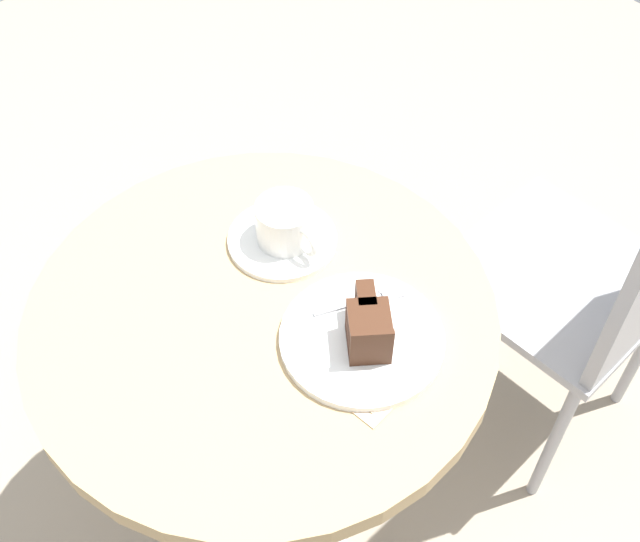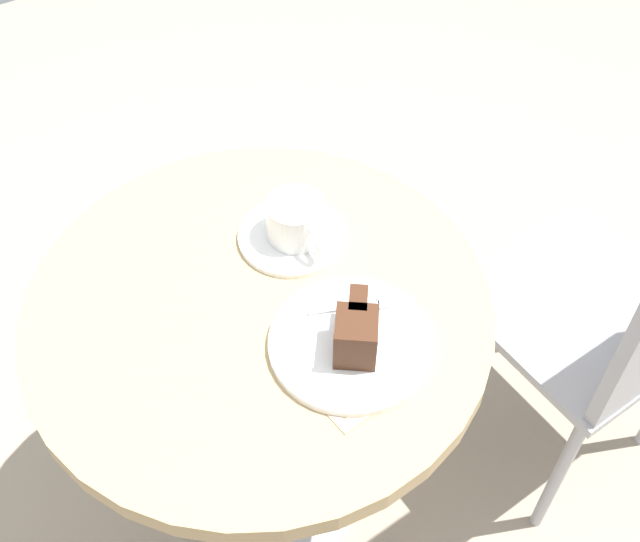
{
  "view_description": "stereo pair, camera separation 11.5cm",
  "coord_description": "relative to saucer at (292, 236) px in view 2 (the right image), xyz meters",
  "views": [
    {
      "loc": [
        0.6,
        -0.38,
        1.6
      ],
      "look_at": [
        0.02,
        0.09,
        0.72
      ],
      "focal_mm": 45.0,
      "sensor_mm": 36.0,
      "label": 1
    },
    {
      "loc": [
        0.66,
        -0.28,
        1.6
      ],
      "look_at": [
        0.02,
        0.09,
        0.72
      ],
      "focal_mm": 45.0,
      "sensor_mm": 36.0,
      "label": 2
    }
  ],
  "objects": [
    {
      "name": "ground_plane",
      "position": [
        0.09,
        -0.11,
        -0.69
      ],
      "size": [
        4.4,
        4.4,
        0.01
      ],
      "primitive_type": "cube",
      "color": "gray",
      "rests_on": "ground"
    },
    {
      "name": "cafe_table",
      "position": [
        0.09,
        -0.11,
        -0.12
      ],
      "size": [
        0.69,
        0.69,
        0.68
      ],
      "color": "tan",
      "rests_on": "ground"
    },
    {
      "name": "saucer",
      "position": [
        0.0,
        0.0,
        0.0
      ],
      "size": [
        0.17,
        0.17,
        0.01
      ],
      "color": "white",
      "rests_on": "cafe_table"
    },
    {
      "name": "coffee_cup",
      "position": [
        0.01,
        0.0,
        0.04
      ],
      "size": [
        0.12,
        0.09,
        0.07
      ],
      "color": "white",
      "rests_on": "saucer"
    },
    {
      "name": "teaspoon",
      "position": [
        -0.03,
        0.05,
        0.01
      ],
      "size": [
        0.06,
        0.08,
        0.0
      ],
      "rotation": [
        0.0,
        0.0,
        0.93
      ],
      "color": "silver",
      "rests_on": "saucer"
    },
    {
      "name": "cake_plate",
      "position": [
        0.22,
        -0.03,
        0.0
      ],
      "size": [
        0.23,
        0.23,
        0.01
      ],
      "color": "white",
      "rests_on": "cafe_table"
    },
    {
      "name": "cake_slice",
      "position": [
        0.23,
        -0.03,
        0.04
      ],
      "size": [
        0.1,
        0.09,
        0.07
      ],
      "rotation": [
        0.0,
        0.0,
        2.53
      ],
      "color": "#381E14",
      "rests_on": "cake_plate"
    },
    {
      "name": "fork",
      "position": [
        0.18,
        0.02,
        0.01
      ],
      "size": [
        0.06,
        0.13,
        0.0
      ],
      "rotation": [
        0.0,
        0.0,
        1.22
      ],
      "color": "silver",
      "rests_on": "cake_plate"
    },
    {
      "name": "napkin",
      "position": [
        0.24,
        -0.05,
        -0.0
      ],
      "size": [
        0.18,
        0.17,
        0.0
      ],
      "rotation": [
        0.0,
        0.0,
        3.28
      ],
      "color": "tan",
      "rests_on": "cafe_table"
    },
    {
      "name": "cafe_chair",
      "position": [
        0.31,
        0.49,
        -0.16
      ],
      "size": [
        0.41,
        0.41,
        0.91
      ],
      "rotation": [
        0.0,
        0.0,
        4.79
      ],
      "color": "#9E9EA3",
      "rests_on": "ground"
    }
  ]
}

